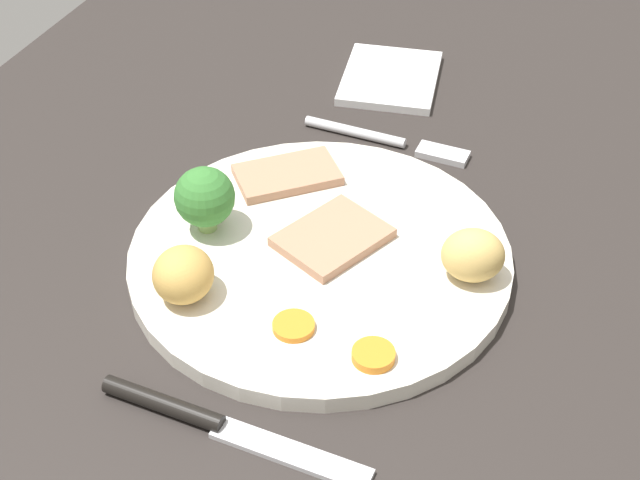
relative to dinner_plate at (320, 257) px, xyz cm
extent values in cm
cube|color=#2B2623|center=(-1.30, 1.27, -2.50)|extent=(120.00, 84.00, 3.60)
cylinder|color=silver|center=(0.00, 0.00, 0.00)|extent=(28.82, 28.82, 1.40)
cube|color=tan|center=(-0.81, 0.52, 1.10)|extent=(9.63, 8.78, 0.80)
cube|color=tan|center=(-7.41, -5.75, 1.10)|extent=(9.05, 9.43, 0.80)
ellipsoid|color=#D8B260|center=(-1.79, 11.20, 2.69)|extent=(4.97, 5.46, 3.98)
ellipsoid|color=tan|center=(7.96, -7.15, 2.64)|extent=(5.59, 5.37, 3.89)
cylinder|color=orange|center=(8.91, 7.23, 1.03)|extent=(2.91, 2.91, 0.65)
cylinder|color=orange|center=(8.26, 1.57, 0.95)|extent=(2.93, 2.93, 0.50)
cylinder|color=#8CB766|center=(0.68, -9.04, 1.40)|extent=(1.48, 1.48, 1.40)
sphere|color=#387A33|center=(0.68, -9.04, 3.72)|extent=(4.63, 4.63, 4.63)
cylinder|color=silver|center=(-17.29, -3.33, -0.25)|extent=(1.23, 9.53, 0.90)
cube|color=silver|center=(-17.01, 4.92, -0.40)|extent=(2.15, 4.57, 0.60)
cylinder|color=black|center=(16.75, -4.31, -0.10)|extent=(1.54, 8.54, 1.20)
cube|color=silver|center=(17.11, 4.69, -0.50)|extent=(2.12, 10.56, 0.40)
cube|color=white|center=(-27.50, -3.28, -0.30)|extent=(12.33, 10.69, 0.80)
camera|label=1|loc=(48.90, 18.95, 46.31)|focal=52.03mm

